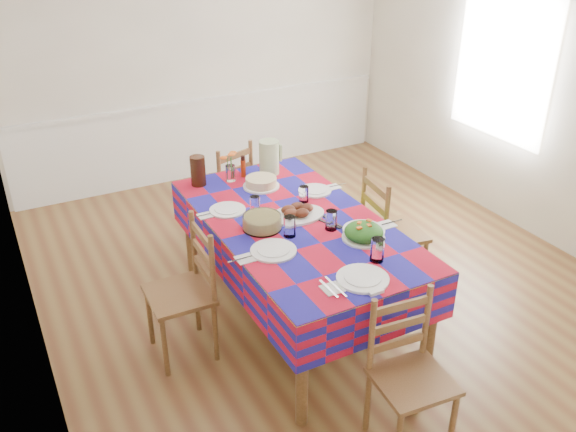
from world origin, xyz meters
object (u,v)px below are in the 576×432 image
object	(u,v)px
meat_platter	(297,212)
chair_near	(409,375)
chair_left	(185,292)
tea_pitcher	(198,171)
dining_table	(295,232)
green_pitcher	(269,157)
chair_far	(227,193)
chair_right	(389,233)

from	to	relation	value
meat_platter	chair_near	bearing A→B (deg)	-91.60
chair_left	tea_pitcher	bearing A→B (deg)	154.32
chair_near	chair_left	size ratio (longest dim) A/B	0.96
dining_table	chair_near	xyz separation A→B (m)	(0.00, -1.37, -0.27)
chair_near	chair_left	xyz separation A→B (m)	(-0.87, 1.37, 0.02)
dining_table	green_pitcher	world-z (taller)	green_pitcher
meat_platter	chair_far	world-z (taller)	chair_far
chair_left	chair_right	bearing A→B (deg)	91.44
green_pitcher	chair_left	bearing A→B (deg)	-141.29
chair_far	chair_left	xyz separation A→B (m)	(-0.88, -1.38, 0.01)
dining_table	chair_far	distance (m)	1.40
chair_far	chair_left	size ratio (longest dim) A/B	0.98
chair_far	chair_near	bearing A→B (deg)	71.92
meat_platter	chair_near	distance (m)	1.49
chair_far	green_pitcher	bearing A→B (deg)	93.82
chair_left	meat_platter	bearing A→B (deg)	94.90
dining_table	chair_near	bearing A→B (deg)	-89.83
meat_platter	chair_far	xyz separation A→B (m)	(-0.03, 1.32, -0.39)
dining_table	chair_left	size ratio (longest dim) A/B	2.15
green_pitcher	tea_pitcher	world-z (taller)	green_pitcher
chair_near	chair_far	world-z (taller)	chair_far
green_pitcher	chair_near	bearing A→B (deg)	-95.39
chair_far	chair_right	distance (m)	1.61
meat_platter	chair_left	world-z (taller)	chair_left
chair_near	dining_table	bearing A→B (deg)	95.29
meat_platter	chair_right	size ratio (longest dim) A/B	0.40
meat_platter	dining_table	bearing A→B (deg)	-127.11
green_pitcher	tea_pitcher	xyz separation A→B (m)	(-0.61, 0.06, -0.02)
green_pitcher	chair_near	world-z (taller)	green_pitcher
chair_near	tea_pitcher	bearing A→B (deg)	105.06
meat_platter	tea_pitcher	xyz separation A→B (m)	(-0.44, 0.87, 0.09)
tea_pitcher	chair_far	xyz separation A→B (m)	(0.41, 0.45, -0.48)
green_pitcher	meat_platter	bearing A→B (deg)	-101.95
chair_right	chair_far	bearing A→B (deg)	39.92
chair_near	chair_right	xyz separation A→B (m)	(0.86, 1.38, 0.04)
tea_pitcher	chair_far	world-z (taller)	tea_pitcher
chair_near	chair_far	distance (m)	2.75
chair_right	chair_left	bearing A→B (deg)	98.20
chair_near	chair_right	bearing A→B (deg)	63.07
dining_table	meat_platter	bearing A→B (deg)	52.89
meat_platter	tea_pitcher	world-z (taller)	tea_pitcher
green_pitcher	chair_right	size ratio (longest dim) A/B	0.28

